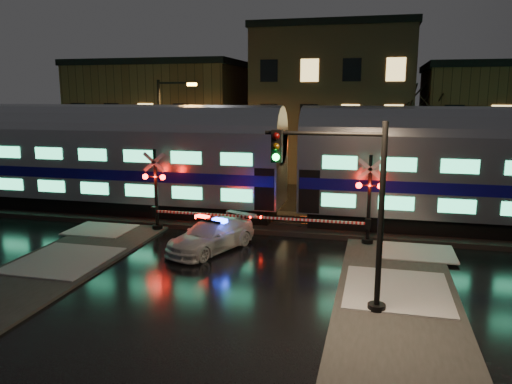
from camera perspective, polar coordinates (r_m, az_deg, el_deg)
ground at (r=21.65m, az=-2.04°, el=-6.95°), size 120.00×120.00×0.00m
ballast at (r=26.27m, az=0.93°, el=-3.41°), size 90.00×4.20×0.24m
sidewalk_left at (r=19.55m, az=-26.23°, el=-9.97°), size 4.00×20.00×0.12m
sidewalk_right at (r=15.34m, az=16.13°, el=-15.05°), size 4.00×20.00×0.12m
building_left at (r=45.82m, az=-10.35°, el=8.18°), size 14.00×10.00×9.00m
building_mid at (r=42.46m, az=8.99°, el=9.69°), size 12.00×11.00×11.50m
building_right at (r=42.90m, az=26.55°, el=6.67°), size 12.00×10.00×8.50m
train at (r=25.36m, az=4.15°, el=3.55°), size 51.00×3.12×5.92m
police_car at (r=21.86m, az=-5.14°, el=-4.96°), size 3.46×4.98×1.50m
crossing_signal_right at (r=22.67m, az=11.85°, el=-1.90°), size 5.80×0.66×4.11m
crossing_signal_left at (r=24.84m, az=-10.67°, el=-0.73°), size 5.78×0.66×4.09m
traffic_light at (r=15.42m, az=10.64°, el=-2.38°), size 3.85×0.70×5.95m
streetlight at (r=31.66m, az=-10.46°, el=6.69°), size 2.53×0.27×7.57m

